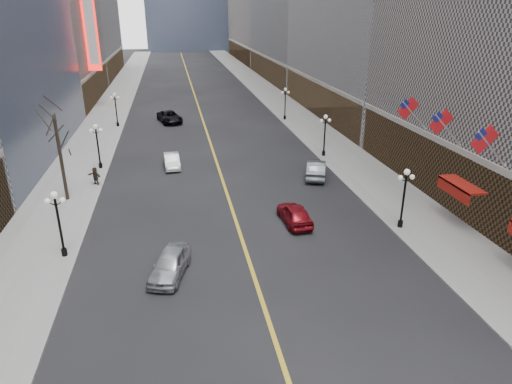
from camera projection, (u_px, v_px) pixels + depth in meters
name	position (u px, v px, depth m)	size (l,w,h in m)	color
sidewalk_east	(292.00, 113.00, 70.68)	(6.00, 230.00, 0.15)	gray
sidewalk_west	(105.00, 121.00, 66.01)	(6.00, 230.00, 0.15)	gray
lane_line	(198.00, 105.00, 77.49)	(0.25, 200.00, 0.02)	gold
streetlamp_east_1	(404.00, 192.00, 32.76)	(1.26, 0.44, 4.52)	black
streetlamp_east_2	(325.00, 131.00, 49.18)	(1.26, 0.44, 4.52)	black
streetlamp_east_3	(285.00, 100.00, 65.61)	(1.26, 0.44, 4.52)	black
streetlamp_west_1	(58.00, 217.00, 28.82)	(1.26, 0.44, 4.52)	black
streetlamp_west_2	(97.00, 142.00, 45.25)	(1.26, 0.44, 4.52)	black
streetlamp_west_3	(116.00, 106.00, 61.67)	(1.26, 0.44, 4.52)	black
flag_3	(487.00, 142.00, 28.97)	(2.87, 0.12, 2.87)	#B2B2B7
flag_4	(443.00, 124.00, 33.53)	(2.87, 0.12, 2.87)	#B2B2B7
flag_5	(410.00, 110.00, 38.09)	(2.87, 0.12, 2.87)	#B2B2B7
awning_c	(459.00, 186.00, 33.41)	(1.40, 4.00, 0.93)	maroon
theatre_marquee	(91.00, 31.00, 70.36)	(2.00, 0.55, 12.00)	red
tree_west_far	(56.00, 129.00, 36.41)	(3.60, 3.60, 7.92)	#2D231C
car_nb_near	(170.00, 264.00, 27.65)	(1.84, 4.58, 1.56)	#A9ACB1
car_nb_mid	(172.00, 161.00, 46.63)	(1.48, 4.25, 1.40)	silver
car_nb_far	(170.00, 117.00, 65.08)	(2.65, 5.74, 1.60)	black
car_sb_mid	(295.00, 214.00, 34.44)	(1.82, 4.51, 1.54)	maroon
car_sb_far	(316.00, 169.00, 43.86)	(1.76, 5.05, 1.66)	#53595B
ped_west_far	(95.00, 176.00, 41.63)	(1.52, 0.44, 1.64)	#2E2119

